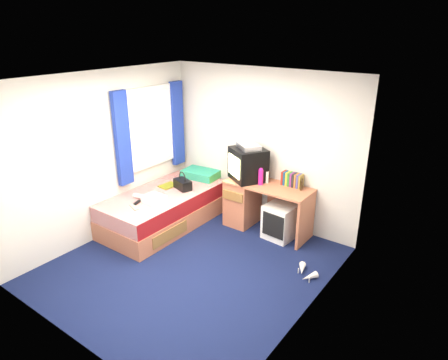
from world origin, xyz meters
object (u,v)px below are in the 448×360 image
Objects in this scene: handbag at (183,184)px; pillow at (201,174)px; storage_cube at (280,221)px; colour_swatch_fan at (134,207)px; crt_tv at (248,164)px; bed at (164,209)px; vcr at (249,146)px; water_bottle at (140,196)px; remote_control at (137,202)px; desk at (253,201)px; magazine at (168,186)px; towel at (154,199)px; aerosol_can at (267,177)px; picture_frame at (302,185)px; pink_water_bottle at (261,177)px; white_heels at (306,273)px.

pillow is at bearing 117.95° from handbag.
colour_swatch_fan is (-1.63, -1.34, 0.29)m from storage_cube.
colour_swatch_fan is (-0.99, -1.42, -0.45)m from crt_tv.
bed is 1.65m from vcr.
handbag reaches higher than water_bottle.
remote_control reaches higher than colour_swatch_fan.
desk is at bearing 176.50° from storage_cube.
storage_cube is 1.87m from magazine.
water_bottle is (-1.15, -1.15, -0.42)m from crt_tv.
magazine is (-0.18, -0.60, -0.06)m from pillow.
pillow is 2.66× the size of colour_swatch_fan.
pillow reaches higher than storage_cube.
towel is at bearing -64.88° from magazine.
crt_tv is (1.03, 0.79, 0.73)m from bed.
bed is 11.08× the size of aerosol_can.
pillow is 1.83m from picture_frame.
pink_water_bottle is 1.26m from handbag.
picture_frame reaches higher than colour_swatch_fan.
handbag reaches higher than desk.
aerosol_can is at bearing -0.18° from pillow.
aerosol_can is 1.56m from white_heels.
pink_water_bottle is 1.44× the size of remote_control.
picture_frame is 0.41× the size of white_heels.
colour_swatch_fan is (-0.99, -1.42, -0.73)m from vcr.
handbag is at bearing 59.79° from remote_control.
pillow is at bearing 73.55° from magazine.
bed is 5.80× the size of handbag.
pillow is 1.19m from vcr.
white_heels is (1.38, -0.76, -0.96)m from crt_tv.
handbag is at bearing -179.26° from picture_frame.
towel is (-0.89, -1.13, -0.69)m from vcr.
towel is 2.36m from white_heels.
pillow is 1.13× the size of storage_cube.
aerosol_can is 1.61m from magazine.
towel is (-1.72, -1.26, -0.23)m from picture_frame.
aerosol_can reaches higher than pillow.
bed is at bearing 68.42° from remote_control.
handbag is at bearing -115.22° from vcr.
bed is 3.87× the size of storage_cube.
desk is (1.08, -0.06, -0.20)m from pillow.
aerosol_can is at bearing 22.18° from magazine.
towel is 0.25m from remote_control.
handbag is 1.01× the size of white_heels.
desk reaches higher than bed.
white_heels is at bearing 15.59° from colour_swatch_fan.
pillow is 1.35m from remote_control.
remote_control reaches higher than bed.
magazine is 0.61m from water_bottle.
water_bottle is at bearing -144.02° from storage_cube.
colour_swatch_fan is at bearing -76.59° from remote_control.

